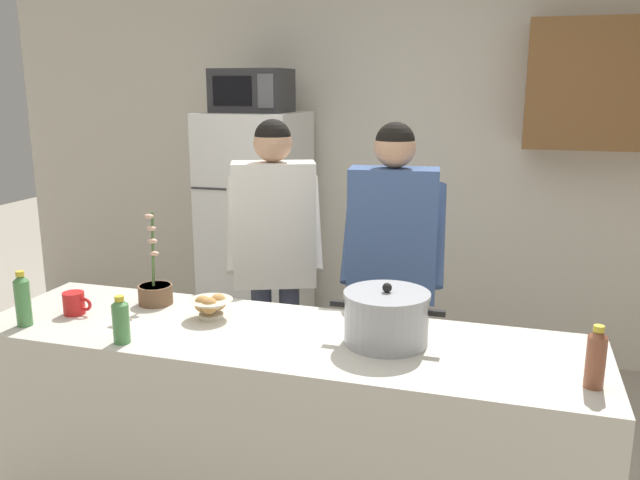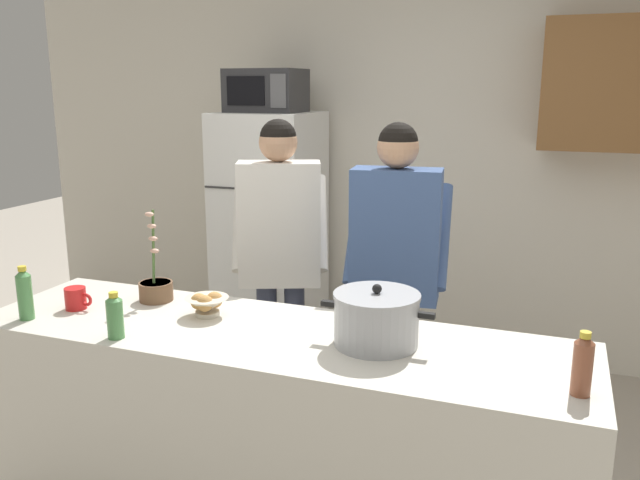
# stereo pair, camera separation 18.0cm
# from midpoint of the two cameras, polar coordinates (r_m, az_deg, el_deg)

# --- Properties ---
(back_wall_unit) EXTENTS (6.00, 0.48, 2.60)m
(back_wall_unit) POSITION_cam_midpoint_polar(r_m,az_deg,el_deg) (4.55, 8.48, 7.33)
(back_wall_unit) COLOR silver
(back_wall_unit) RESTS_ON ground
(kitchen_island) EXTENTS (2.45, 0.68, 0.92)m
(kitchen_island) POSITION_cam_midpoint_polar(r_m,az_deg,el_deg) (2.78, -5.38, -17.00)
(kitchen_island) COLOR silver
(kitchen_island) RESTS_ON ground
(refrigerator) EXTENTS (0.64, 0.68, 1.69)m
(refrigerator) POSITION_cam_midpoint_polar(r_m,az_deg,el_deg) (4.55, -6.68, 0.35)
(refrigerator) COLOR white
(refrigerator) RESTS_ON ground
(microwave) EXTENTS (0.48, 0.37, 0.28)m
(microwave) POSITION_cam_midpoint_polar(r_m,az_deg,el_deg) (4.42, -7.15, 12.82)
(microwave) COLOR #2D2D30
(microwave) RESTS_ON refrigerator
(person_near_pot) EXTENTS (0.62, 0.56, 1.70)m
(person_near_pot) POSITION_cam_midpoint_polar(r_m,az_deg,el_deg) (3.47, -5.50, 0.00)
(person_near_pot) COLOR #33384C
(person_near_pot) RESTS_ON ground
(person_by_sink) EXTENTS (0.55, 0.46, 1.70)m
(person_by_sink) POSITION_cam_midpoint_polar(r_m,az_deg,el_deg) (3.23, 4.77, -0.98)
(person_by_sink) COLOR #33384C
(person_by_sink) RESTS_ON ground
(cooking_pot) EXTENTS (0.43, 0.32, 0.23)m
(cooking_pot) POSITION_cam_midpoint_polar(r_m,az_deg,el_deg) (2.45, 3.72, -6.79)
(cooking_pot) COLOR #ADAFB5
(cooking_pot) RESTS_ON kitchen_island
(coffee_mug) EXTENTS (0.13, 0.09, 0.10)m
(coffee_mug) POSITION_cam_midpoint_polar(r_m,az_deg,el_deg) (2.98, -22.29, -5.15)
(coffee_mug) COLOR red
(coffee_mug) RESTS_ON kitchen_island
(bread_bowl) EXTENTS (0.18, 0.18, 0.10)m
(bread_bowl) POSITION_cam_midpoint_polar(r_m,az_deg,el_deg) (2.77, -11.38, -5.71)
(bread_bowl) COLOR beige
(bread_bowl) RESTS_ON kitchen_island
(bottle_near_edge) EXTENTS (0.06, 0.06, 0.18)m
(bottle_near_edge) POSITION_cam_midpoint_polar(r_m,az_deg,el_deg) (2.59, -18.93, -6.65)
(bottle_near_edge) COLOR #4C8C4C
(bottle_near_edge) RESTS_ON kitchen_island
(bottle_mid_counter) EXTENTS (0.06, 0.06, 0.21)m
(bottle_mid_counter) POSITION_cam_midpoint_polar(r_m,az_deg,el_deg) (2.24, 20.84, -9.59)
(bottle_mid_counter) COLOR brown
(bottle_mid_counter) RESTS_ON kitchen_island
(bottle_far_corner) EXTENTS (0.06, 0.06, 0.23)m
(bottle_far_corner) POSITION_cam_midpoint_polar(r_m,az_deg,el_deg) (2.91, -26.17, -4.68)
(bottle_far_corner) COLOR #4C8C4C
(bottle_far_corner) RESTS_ON kitchen_island
(potted_orchid) EXTENTS (0.15, 0.15, 0.41)m
(potted_orchid) POSITION_cam_midpoint_polar(r_m,az_deg,el_deg) (3.00, -15.87, -4.25)
(potted_orchid) COLOR brown
(potted_orchid) RESTS_ON kitchen_island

